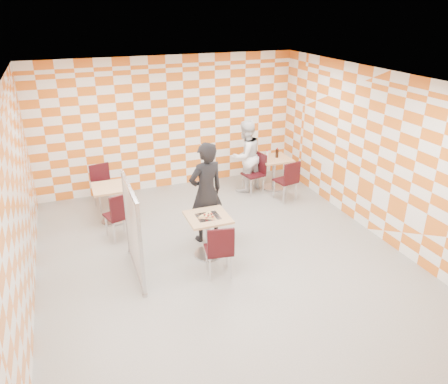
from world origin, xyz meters
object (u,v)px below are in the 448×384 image
at_px(chair_main_front, 220,248).
at_px(chair_second_front, 288,178).
at_px(main_table, 208,229).
at_px(chair_empty_far, 102,182).
at_px(chair_empty_near, 119,213).
at_px(empty_table, 112,198).
at_px(man_white, 245,156).
at_px(partition, 133,231).
at_px(man_dark, 206,192).
at_px(soda_bottle, 277,153).
at_px(sport_bottle, 267,154).
at_px(second_table, 274,168).
at_px(chair_second_side, 257,170).

relative_size(chair_main_front, chair_second_front, 1.00).
xyz_separation_m(main_table, chair_empty_far, (-1.45, 2.66, 0.04)).
bearing_deg(chair_empty_near, chair_second_front, 6.38).
distance_m(empty_table, chair_main_front, 2.90).
xyz_separation_m(main_table, chair_main_front, (-0.05, -0.71, 0.04)).
relative_size(chair_second_front, man_white, 0.56).
distance_m(main_table, partition, 1.30).
xyz_separation_m(chair_empty_far, man_dark, (1.61, -2.11, 0.39)).
bearing_deg(soda_bottle, chair_second_front, -97.58).
bearing_deg(sport_bottle, chair_main_front, -126.82).
relative_size(chair_empty_near, soda_bottle, 4.02).
distance_m(main_table, chair_main_front, 0.71).
height_order(chair_empty_near, chair_empty_far, same).
relative_size(chair_empty_far, sport_bottle, 4.62).
height_order(empty_table, partition, partition).
relative_size(chair_empty_near, man_dark, 0.50).
relative_size(empty_table, soda_bottle, 3.26).
distance_m(chair_empty_near, soda_bottle, 3.97).
relative_size(main_table, second_table, 1.00).
height_order(empty_table, sport_bottle, sport_bottle).
relative_size(chair_second_front, man_dark, 0.50).
relative_size(chair_second_side, soda_bottle, 4.02).
relative_size(second_table, soda_bottle, 3.26).
bearing_deg(chair_second_side, sport_bottle, 22.50).
height_order(partition, man_dark, man_dark).
xyz_separation_m(man_white, sport_bottle, (0.51, -0.07, 0.01)).
bearing_deg(empty_table, second_table, 5.72).
relative_size(chair_empty_far, man_dark, 0.50).
distance_m(chair_main_front, partition, 1.37).
bearing_deg(chair_empty_far, chair_second_side, -7.85).
distance_m(empty_table, chair_empty_near, 0.80).
height_order(man_dark, sport_bottle, man_dark).
height_order(chair_empty_near, man_dark, man_dark).
distance_m(man_dark, man_white, 2.42).
bearing_deg(chair_empty_near, sport_bottle, 19.35).
bearing_deg(man_white, chair_empty_near, 5.01).
distance_m(main_table, man_dark, 0.72).
height_order(chair_empty_far, soda_bottle, soda_bottle).
bearing_deg(partition, main_table, 6.03).
distance_m(main_table, chair_empty_far, 3.03).
relative_size(empty_table, man_dark, 0.40).
relative_size(empty_table, chair_empty_near, 0.81).
height_order(chair_second_front, man_white, man_white).
xyz_separation_m(chair_empty_near, man_white, (3.04, 1.32, 0.28)).
relative_size(partition, man_white, 0.94).
distance_m(chair_main_front, man_dark, 1.34).
distance_m(chair_second_side, partition, 3.95).
bearing_deg(sport_bottle, partition, -144.80).
bearing_deg(chair_empty_near, partition, -87.24).
height_order(chair_main_front, chair_second_front, same).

